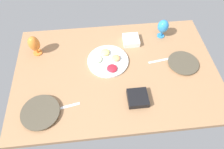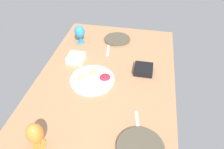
# 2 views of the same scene
# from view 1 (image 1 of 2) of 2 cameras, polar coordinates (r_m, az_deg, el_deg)

# --- Properties ---
(ground_plane) EXTENTS (1.60, 1.04, 0.04)m
(ground_plane) POSITION_cam_1_polar(r_m,az_deg,el_deg) (1.60, 1.19, 0.81)
(ground_plane) COLOR #99704C
(dinner_plate_left) EXTENTS (0.25, 0.25, 0.02)m
(dinner_plate_left) POSITION_cam_1_polar(r_m,az_deg,el_deg) (1.71, 19.60, 3.06)
(dinner_plate_left) COLOR beige
(dinner_plate_left) RESTS_ON ground_plane
(dinner_plate_right) EXTENTS (0.26, 0.26, 0.03)m
(dinner_plate_right) POSITION_cam_1_polar(r_m,az_deg,el_deg) (1.47, -19.68, -10.15)
(dinner_plate_right) COLOR beige
(dinner_plate_right) RESTS_ON ground_plane
(fruit_platter) EXTENTS (0.33, 0.33, 0.05)m
(fruit_platter) POSITION_cam_1_polar(r_m,az_deg,el_deg) (1.63, -1.20, 4.02)
(fruit_platter) COLOR silver
(fruit_platter) RESTS_ON ground_plane
(hurricane_glass_blue) EXTENTS (0.09, 0.09, 0.17)m
(hurricane_glass_blue) POSITION_cam_1_polar(r_m,az_deg,el_deg) (1.82, 14.33, 13.04)
(hurricane_glass_blue) COLOR #2B7FC8
(hurricane_glass_blue) RESTS_ON ground_plane
(hurricane_glass_orange) EXTENTS (0.09, 0.09, 0.18)m
(hurricane_glass_orange) POSITION_cam_1_polar(r_m,az_deg,el_deg) (1.74, -21.32, 8.07)
(hurricane_glass_orange) COLOR orange
(hurricane_glass_orange) RESTS_ON ground_plane
(square_bowl_white) EXTENTS (0.14, 0.14, 0.05)m
(square_bowl_white) POSITION_cam_1_polar(r_m,az_deg,el_deg) (1.77, 5.42, 9.78)
(square_bowl_white) COLOR white
(square_bowl_white) RESTS_ON ground_plane
(square_bowl_black) EXTENTS (0.14, 0.14, 0.05)m
(square_bowl_black) POSITION_cam_1_polar(r_m,az_deg,el_deg) (1.43, 7.34, -6.61)
(square_bowl_black) COLOR black
(square_bowl_black) RESTS_ON ground_plane
(fork_by_left_plate) EXTENTS (0.18, 0.04, 0.01)m
(fork_by_left_plate) POSITION_cam_1_polar(r_m,az_deg,el_deg) (1.69, 13.23, 3.87)
(fork_by_left_plate) COLOR silver
(fork_by_left_plate) RESTS_ON ground_plane
(fork_by_right_plate) EXTENTS (0.18, 0.05, 0.01)m
(fork_by_right_plate) POSITION_cam_1_polar(r_m,az_deg,el_deg) (1.45, -12.68, -8.86)
(fork_by_right_plate) COLOR silver
(fork_by_right_plate) RESTS_ON ground_plane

